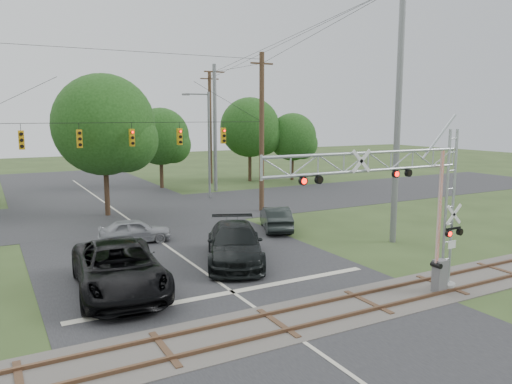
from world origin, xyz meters
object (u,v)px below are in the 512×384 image
crossing_gantry (401,198)px  sedan_silver (135,231)px  traffic_signal_span (146,136)px  car_dark (235,244)px  pickup_black (119,268)px  streetlight (207,140)px

crossing_gantry → sedan_silver: (-6.41, 13.68, -3.32)m
traffic_signal_span → car_dark: bearing=-84.7°
pickup_black → sedan_silver: (2.68, 7.57, -0.31)m
crossing_gantry → car_dark: 8.77m
crossing_gantry → streetlight: 25.71m
car_dark → streetlight: (6.31, 17.94, 4.10)m
car_dark → sedan_silver: car_dark is taller
traffic_signal_span → car_dark: traffic_signal_span is taller
pickup_black → car_dark: 6.06m
streetlight → car_dark: bearing=-109.4°
crossing_gantry → traffic_signal_span: size_ratio=0.47×
traffic_signal_span → streetlight: size_ratio=2.15×
car_dark → sedan_silver: size_ratio=1.60×
car_dark → pickup_black: bearing=-142.3°
crossing_gantry → car_dark: bearing=113.0°
crossing_gantry → car_dark: (-3.21, 7.57, -3.08)m
pickup_black → streetlight: 23.26m
crossing_gantry → sedan_silver: bearing=115.1°
car_dark → streetlight: size_ratio=0.71×
pickup_black → car_dark: bearing=19.4°
car_dark → streetlight: bearing=94.4°
pickup_black → sedan_silver: pickup_black is taller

